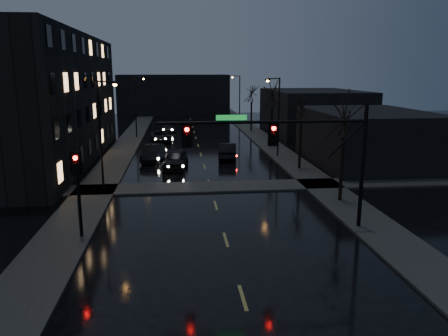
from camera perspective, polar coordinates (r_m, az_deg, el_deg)
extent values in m
plane|color=black|center=(15.94, 3.59, -19.99)|extent=(160.00, 160.00, 0.00)
cube|color=#2D2D2B|center=(49.37, -13.15, 2.22)|extent=(3.00, 140.00, 0.12)
cube|color=#2D2D2B|center=(50.18, 6.51, 2.63)|extent=(3.00, 140.00, 0.12)
cube|color=#2D2D2B|center=(32.95, -1.78, -2.48)|extent=(40.00, 3.00, 0.12)
cube|color=black|center=(45.57, -24.41, 8.15)|extent=(12.00, 30.00, 12.00)
cube|color=black|center=(43.54, 18.24, 3.84)|extent=(10.00, 14.00, 5.00)
cube|color=black|center=(64.47, 11.51, 7.26)|extent=(12.00, 18.00, 6.00)
cube|color=black|center=(91.36, -6.57, 9.51)|extent=(22.00, 10.00, 8.00)
cylinder|color=black|center=(24.89, 17.64, 0.16)|extent=(0.22, 0.22, 7.00)
cylinder|color=black|center=(22.83, 5.24, 6.00)|extent=(11.00, 0.16, 0.16)
cylinder|color=black|center=(24.24, 15.70, 3.57)|extent=(2.05, 0.10, 2.05)
cube|color=#0C591E|center=(22.54, 0.98, 6.60)|extent=(1.60, 0.04, 0.28)
cube|color=black|center=(22.48, -4.87, 4.23)|extent=(0.35, 0.28, 1.05)
sphere|color=#FF0705|center=(22.28, -4.88, 5.01)|extent=(0.22, 0.22, 0.22)
cube|color=black|center=(23.02, 6.43, 4.39)|extent=(0.35, 0.28, 1.05)
sphere|color=#FF0705|center=(22.82, 6.54, 5.15)|extent=(0.22, 0.22, 0.22)
cylinder|color=black|center=(23.70, -18.42, -3.74)|extent=(0.18, 0.18, 4.40)
cube|color=black|center=(23.28, -18.72, 0.52)|extent=(0.35, 0.28, 1.05)
sphere|color=#FF0705|center=(23.07, -18.86, 1.24)|extent=(0.22, 0.22, 0.22)
cylinder|color=black|center=(29.97, 15.10, -0.21)|extent=(0.24, 0.24, 4.40)
cylinder|color=black|center=(39.31, 9.90, 2.77)|extent=(0.24, 0.24, 4.12)
cylinder|color=black|center=(50.79, 6.22, 5.35)|extent=(0.24, 0.24, 4.68)
cylinder|color=black|center=(64.47, 3.58, 6.72)|extent=(0.24, 0.24, 4.29)
cylinder|color=black|center=(32.04, -15.83, 3.82)|extent=(0.16, 0.16, 8.00)
cylinder|color=black|center=(31.63, -15.17, 10.85)|extent=(1.20, 0.10, 0.10)
cube|color=black|center=(31.54, -14.06, 10.73)|extent=(0.50, 0.25, 0.15)
sphere|color=orange|center=(31.55, -14.05, 10.55)|extent=(0.28, 0.28, 0.28)
cylinder|color=black|center=(58.68, -11.49, 7.75)|extent=(0.16, 0.16, 8.00)
cylinder|color=black|center=(58.45, -11.06, 11.59)|extent=(1.20, 0.10, 0.10)
cube|color=black|center=(58.41, -10.46, 11.51)|extent=(0.50, 0.25, 0.15)
sphere|color=orange|center=(58.41, -10.45, 11.41)|extent=(0.28, 0.28, 0.28)
cylinder|color=black|center=(44.66, 7.14, 6.51)|extent=(0.16, 0.16, 8.00)
cylinder|color=black|center=(44.30, 6.51, 11.53)|extent=(1.20, 0.10, 0.10)
cube|color=black|center=(44.17, 5.73, 11.42)|extent=(0.50, 0.25, 0.15)
sphere|color=orange|center=(44.17, 5.73, 11.29)|extent=(0.28, 0.28, 0.28)
cylinder|color=black|center=(72.11, 2.05, 8.82)|extent=(0.16, 0.16, 8.00)
cylinder|color=black|center=(71.89, 1.59, 11.92)|extent=(1.20, 0.10, 0.10)
cube|color=black|center=(71.81, 1.11, 11.85)|extent=(0.50, 0.25, 0.15)
sphere|color=orange|center=(71.81, 1.11, 11.77)|extent=(0.28, 0.28, 0.28)
imported|color=black|center=(39.61, -6.35, 1.16)|extent=(2.58, 5.16, 1.69)
imported|color=black|center=(43.26, -9.26, 1.97)|extent=(2.33, 5.05, 1.60)
imported|color=black|center=(55.30, -8.20, 4.15)|extent=(2.87, 5.19, 1.37)
imported|color=black|center=(63.91, -7.31, 5.28)|extent=(2.26, 4.86, 1.38)
imported|color=black|center=(43.81, 0.46, 2.26)|extent=(2.26, 5.03, 1.60)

